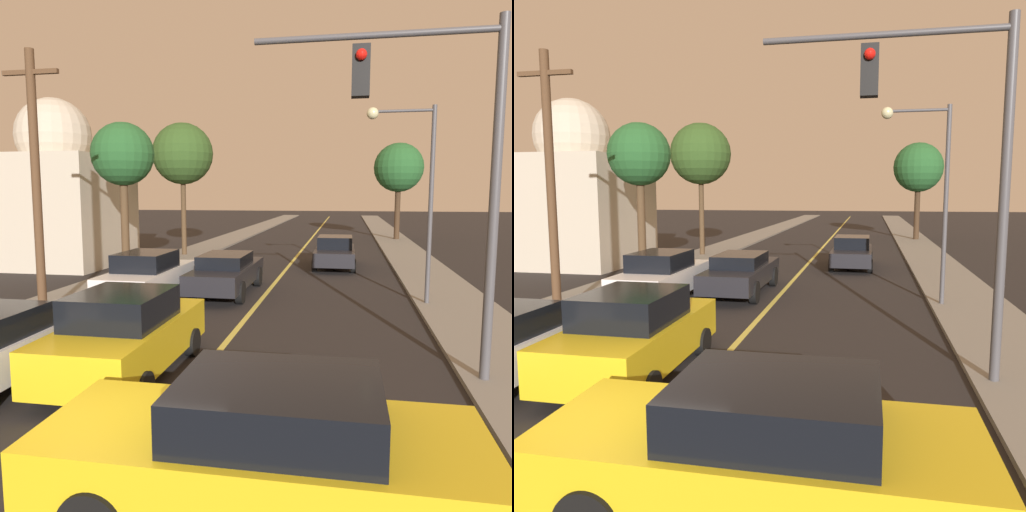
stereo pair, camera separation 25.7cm
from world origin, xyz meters
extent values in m
plane|color=black|center=(0.00, 0.00, 0.00)|extent=(200.00, 200.00, 0.00)
cube|color=black|center=(0.00, 36.00, 0.01)|extent=(9.87, 80.00, 0.01)
cube|color=#D1C14C|center=(0.00, 36.00, 0.01)|extent=(0.16, 76.00, 0.00)
cube|color=gray|center=(-6.18, 36.00, 0.06)|extent=(2.50, 80.00, 0.12)
cube|color=gray|center=(6.18, 36.00, 0.06)|extent=(2.50, 80.00, 0.12)
cube|color=gold|center=(-1.38, 3.80, 0.70)|extent=(1.84, 4.36, 0.79)
cube|color=black|center=(-1.38, 3.63, 1.39)|extent=(1.62, 1.96, 0.59)
cylinder|color=black|center=(-2.26, 5.15, 0.30)|extent=(0.22, 0.61, 0.61)
cylinder|color=black|center=(-0.51, 5.15, 0.30)|extent=(0.22, 0.61, 0.61)
cylinder|color=black|center=(-2.26, 2.45, 0.30)|extent=(0.22, 0.61, 0.61)
cylinder|color=black|center=(-0.51, 2.45, 0.30)|extent=(0.22, 0.61, 0.61)
cube|color=black|center=(-1.38, 11.98, 0.69)|extent=(1.75, 5.15, 0.64)
cube|color=black|center=(-1.38, 11.77, 1.23)|extent=(1.54, 2.32, 0.44)
cylinder|color=black|center=(-2.21, 13.58, 0.37)|extent=(0.22, 0.75, 0.75)
cylinder|color=black|center=(-0.55, 13.58, 0.37)|extent=(0.22, 0.75, 0.75)
cylinder|color=black|center=(-2.21, 10.38, 0.37)|extent=(0.22, 0.75, 0.75)
cylinder|color=black|center=(-0.55, 10.38, 0.37)|extent=(0.22, 0.75, 0.75)
cylinder|color=black|center=(-4.37, 4.23, 0.33)|extent=(0.22, 0.66, 0.66)
cylinder|color=black|center=(-2.73, 4.23, 0.33)|extent=(0.22, 0.66, 0.66)
cube|color=white|center=(-3.55, 10.14, 0.74)|extent=(1.73, 4.70, 0.74)
cube|color=black|center=(-3.55, 9.95, 1.39)|extent=(1.52, 2.11, 0.56)
cylinder|color=black|center=(-4.37, 11.60, 0.37)|extent=(0.22, 0.74, 0.74)
cylinder|color=black|center=(-2.73, 11.60, 0.37)|extent=(0.22, 0.74, 0.74)
cylinder|color=black|center=(-4.37, 8.68, 0.37)|extent=(0.22, 0.74, 0.74)
cylinder|color=black|center=(-2.73, 8.68, 0.37)|extent=(0.22, 0.74, 0.74)
cube|color=black|center=(2.22, 18.96, 0.63)|extent=(1.82, 4.74, 0.63)
cube|color=black|center=(2.22, 19.15, 1.22)|extent=(1.60, 2.13, 0.56)
cylinder|color=black|center=(3.08, 17.49, 0.31)|extent=(0.22, 0.63, 0.63)
cylinder|color=black|center=(1.36, 17.49, 0.31)|extent=(0.22, 0.63, 0.63)
cylinder|color=black|center=(3.08, 20.43, 0.31)|extent=(0.22, 0.63, 0.63)
cylinder|color=black|center=(1.36, 20.43, 0.31)|extent=(0.22, 0.63, 0.63)
cube|color=gold|center=(1.90, 0.09, 0.67)|extent=(4.85, 1.99, 0.66)
cube|color=black|center=(2.09, 0.09, 1.27)|extent=(2.18, 1.75, 0.55)
cylinder|color=black|center=(0.39, 1.03, 0.34)|extent=(0.68, 0.22, 0.68)
cylinder|color=black|center=(3.40, 1.03, 0.34)|extent=(0.68, 0.22, 0.68)
cylinder|color=#47474C|center=(5.33, 4.51, 3.35)|extent=(0.18, 0.18, 6.45)
cylinder|color=#47474C|center=(3.17, 4.51, 6.32)|extent=(4.33, 0.12, 0.12)
cube|color=black|center=(2.95, 4.51, 5.71)|extent=(0.32, 0.28, 0.90)
sphere|color=red|center=(2.95, 4.33, 5.96)|extent=(0.20, 0.20, 0.20)
cylinder|color=#47474C|center=(5.28, 11.10, 3.15)|extent=(0.14, 0.14, 6.05)
cylinder|color=#47474C|center=(4.37, 11.10, 6.02)|extent=(1.82, 0.09, 0.09)
sphere|color=beige|center=(3.47, 11.10, 5.97)|extent=(0.36, 0.36, 0.36)
cylinder|color=#513823|center=(-5.53, 7.33, 3.71)|extent=(0.24, 0.24, 7.18)
cube|color=#513823|center=(-5.53, 7.33, 6.70)|extent=(1.60, 0.12, 0.12)
cylinder|color=#4C3823|center=(-6.27, 21.85, 2.33)|extent=(0.28, 0.28, 4.43)
sphere|color=#2D4C1E|center=(-6.27, 21.85, 5.73)|extent=(3.37, 3.37, 3.37)
cylinder|color=#4C3823|center=(-6.08, 13.89, 2.17)|extent=(0.32, 0.32, 4.10)
sphere|color=#235628|center=(-6.08, 13.89, 5.09)|extent=(2.50, 2.50, 2.50)
cylinder|color=#3D2B1C|center=(6.47, 34.04, 2.16)|extent=(0.41, 0.41, 4.09)
sphere|color=#235628|center=(6.47, 34.04, 5.48)|extent=(3.65, 3.65, 3.65)
cube|color=#BCB29E|center=(-11.43, 17.66, 2.67)|extent=(5.99, 5.99, 5.34)
sphere|color=#BCB29E|center=(-11.43, 17.66, 6.33)|extent=(3.61, 3.61, 3.61)
camera|label=1|loc=(2.77, -4.99, 3.52)|focal=35.00mm
camera|label=2|loc=(3.03, -4.94, 3.52)|focal=35.00mm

